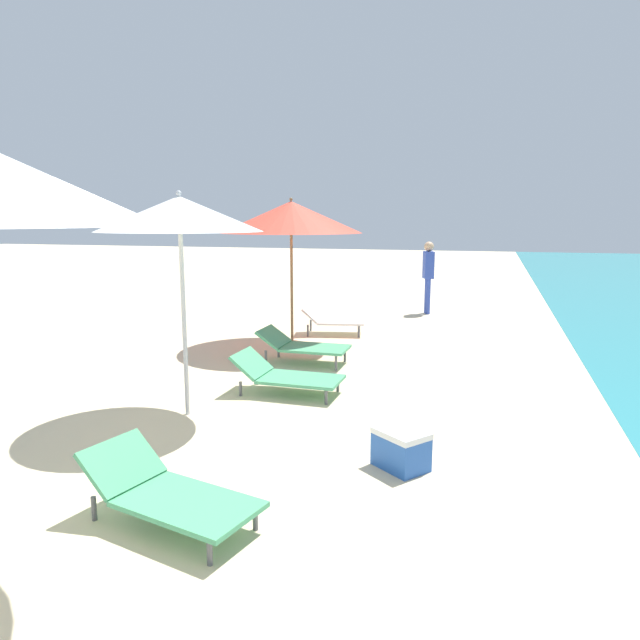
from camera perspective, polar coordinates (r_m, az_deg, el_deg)
lounger_nearest_shoreside at (r=4.63m, az=-14.88°, el=-16.15°), size 1.49×0.91×0.54m
umbrella_second at (r=6.66m, az=-13.77°, el=10.16°), size 1.85×1.85×2.58m
lounger_second_shoreside at (r=7.57m, az=-3.39°, el=-5.45°), size 1.41×0.66×0.53m
umbrella_farthest at (r=10.27m, az=-2.88°, el=10.16°), size 2.52×2.52×2.64m
lounger_farthest_shoreside at (r=11.41m, az=1.20°, el=0.01°), size 1.32×0.86×0.55m
lounger_farthest_inland at (r=9.10m, az=-1.73°, el=-2.52°), size 1.41×0.71×0.55m
person_walking_near at (r=14.06m, az=10.70°, el=4.91°), size 0.32×0.41×1.73m
cooler_box at (r=5.46m, az=8.04°, el=-12.57°), size 0.59×0.56×0.36m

